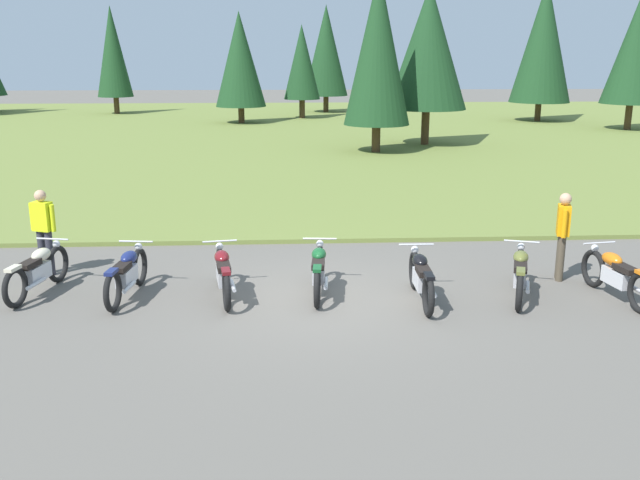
# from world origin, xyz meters

# --- Properties ---
(ground_plane) EXTENTS (140.00, 140.00, 0.00)m
(ground_plane) POSITION_xyz_m (0.00, 0.00, 0.00)
(ground_plane) COLOR #605B54
(grass_moorland) EXTENTS (80.00, 44.00, 0.10)m
(grass_moorland) POSITION_xyz_m (0.00, 25.66, 0.05)
(grass_moorland) COLOR olive
(grass_moorland) RESTS_ON ground
(forest_treeline) EXTENTS (42.16, 24.36, 8.31)m
(forest_treeline) POSITION_xyz_m (1.11, 30.34, 4.29)
(forest_treeline) COLOR #47331E
(forest_treeline) RESTS_ON ground
(motorcycle_cream) EXTENTS (0.70, 2.07, 0.88)m
(motorcycle_cream) POSITION_xyz_m (-5.03, 0.51, 0.44)
(motorcycle_cream) COLOR black
(motorcycle_cream) RESTS_ON ground
(motorcycle_navy) EXTENTS (0.62, 2.10, 0.88)m
(motorcycle_navy) POSITION_xyz_m (-3.40, 0.24, 0.44)
(motorcycle_navy) COLOR black
(motorcycle_navy) RESTS_ON ground
(motorcycle_maroon) EXTENTS (0.66, 2.09, 0.88)m
(motorcycle_maroon) POSITION_xyz_m (-1.72, 0.18, 0.44)
(motorcycle_maroon) COLOR black
(motorcycle_maroon) RESTS_ON ground
(motorcycle_british_green) EXTENTS (0.62, 2.10, 0.88)m
(motorcycle_british_green) POSITION_xyz_m (-0.04, 0.26, 0.44)
(motorcycle_british_green) COLOR black
(motorcycle_british_green) RESTS_ON ground
(motorcycle_black) EXTENTS (0.62, 2.10, 0.88)m
(motorcycle_black) POSITION_xyz_m (1.70, -0.24, 0.44)
(motorcycle_black) COLOR black
(motorcycle_black) RESTS_ON ground
(motorcycle_olive) EXTENTS (0.87, 2.02, 0.88)m
(motorcycle_olive) POSITION_xyz_m (3.47, -0.11, 0.44)
(motorcycle_olive) COLOR black
(motorcycle_olive) RESTS_ON ground
(motorcycle_orange) EXTENTS (0.66, 2.09, 0.88)m
(motorcycle_orange) POSITION_xyz_m (5.11, -0.30, 0.44)
(motorcycle_orange) COLOR black
(motorcycle_orange) RESTS_ON ground
(rider_in_hivis_vest) EXTENTS (0.32, 0.53, 1.67)m
(rider_in_hivis_vest) POSITION_xyz_m (4.56, 0.83, 0.95)
(rider_in_hivis_vest) COLOR #4C4233
(rider_in_hivis_vest) RESTS_ON ground
(rider_with_back_turned) EXTENTS (0.52, 0.33, 1.67)m
(rider_with_back_turned) POSITION_xyz_m (-5.24, 1.65, 0.95)
(rider_with_back_turned) COLOR #2D2D38
(rider_with_back_turned) RESTS_ON ground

